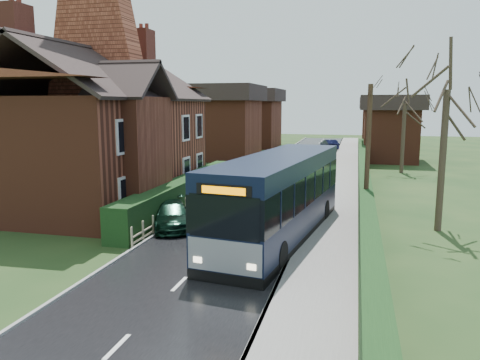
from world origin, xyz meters
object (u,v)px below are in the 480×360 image
(bus, at_px, (279,198))
(car_green, at_px, (172,215))
(bus_stop_sign, at_px, (315,179))
(brick_house, at_px, (103,127))
(telegraph_pole, at_px, (368,156))
(car_silver, at_px, (219,193))

(bus, height_order, car_green, bus)
(bus, xyz_separation_m, bus_stop_sign, (1.01, 6.04, -0.12))
(brick_house, height_order, bus_stop_sign, brick_house)
(bus_stop_sign, bearing_deg, telegraph_pole, -48.42)
(car_silver, relative_size, car_green, 1.09)
(car_silver, bearing_deg, car_green, -102.85)
(car_green, bearing_deg, bus_stop_sign, 17.19)
(bus, bearing_deg, telegraph_pole, 45.80)
(bus_stop_sign, xyz_separation_m, telegraph_pole, (2.60, -3.23, 1.68))
(car_green, relative_size, telegraph_pole, 0.62)
(bus, height_order, car_silver, bus)
(brick_house, distance_m, bus_stop_sign, 12.31)
(bus_stop_sign, bearing_deg, car_silver, -170.63)
(brick_house, distance_m, bus, 12.23)
(car_silver, xyz_separation_m, car_green, (-0.83, -4.91, -0.17))
(car_green, bearing_deg, bus, -30.77)
(brick_house, bearing_deg, telegraph_pole, -7.86)
(car_green, height_order, bus_stop_sign, bus_stop_sign)
(brick_house, height_order, telegraph_pole, brick_house)
(brick_house, height_order, bus, brick_house)
(telegraph_pole, bearing_deg, car_green, -163.34)
(car_silver, bearing_deg, brick_house, -178.04)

